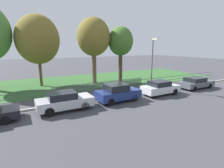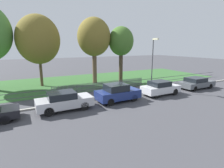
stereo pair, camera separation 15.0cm
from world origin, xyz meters
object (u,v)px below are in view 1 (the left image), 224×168
object	(u,v)px
parked_car_red_compact	(160,88)
tree_far_left	(121,42)
parked_car_black_saloon	(64,101)
covered_motorcycle	(113,87)
street_lamp	(153,58)
parked_car_navy_estate	(118,93)
tree_mid_park	(94,37)
tree_behind_motorcycle	(38,40)
parked_car_white_van	(196,83)

from	to	relation	value
parked_car_red_compact	tree_far_left	distance (m)	8.86
parked_car_black_saloon	covered_motorcycle	world-z (taller)	parked_car_black_saloon
parked_car_black_saloon	street_lamp	size ratio (longest dim) A/B	0.75
parked_car_black_saloon	street_lamp	bearing A→B (deg)	8.65
parked_car_navy_estate	tree_mid_park	size ratio (longest dim) A/B	0.47
tree_behind_motorcycle	tree_far_left	size ratio (longest dim) A/B	1.15
parked_car_navy_estate	tree_behind_motorcycle	distance (m)	12.07
parked_car_white_van	tree_mid_park	size ratio (longest dim) A/B	0.52
tree_far_left	street_lamp	distance (m)	6.13
covered_motorcycle	street_lamp	distance (m)	5.32
parked_car_white_van	tree_behind_motorcycle	bearing A→B (deg)	147.79
parked_car_white_van	street_lamp	size ratio (longest dim) A/B	0.78
parked_car_black_saloon	parked_car_white_van	xyz separation A→B (m)	(15.24, 0.04, -0.09)
parked_car_navy_estate	parked_car_red_compact	distance (m)	4.88
tree_far_left	parked_car_navy_estate	bearing A→B (deg)	-122.20
tree_far_left	tree_mid_park	bearing A→B (deg)	166.10
parked_car_black_saloon	tree_mid_park	xyz separation A→B (m)	(5.88, 8.27, 5.17)
parked_car_navy_estate	covered_motorcycle	size ratio (longest dim) A/B	2.20
parked_car_red_compact	parked_car_black_saloon	bearing A→B (deg)	179.47
tree_behind_motorcycle	street_lamp	bearing A→B (deg)	-37.83
parked_car_red_compact	tree_behind_motorcycle	world-z (taller)	tree_behind_motorcycle
covered_motorcycle	tree_mid_park	world-z (taller)	tree_mid_park
parked_car_red_compact	parked_car_white_van	world-z (taller)	parked_car_red_compact
parked_car_black_saloon	tree_behind_motorcycle	size ratio (longest dim) A/B	0.50
parked_car_red_compact	parked_car_white_van	bearing A→B (deg)	1.77
covered_motorcycle	tree_mid_park	size ratio (longest dim) A/B	0.21
parked_car_navy_estate	parked_car_red_compact	size ratio (longest dim) A/B	1.01
parked_car_black_saloon	tree_mid_park	bearing A→B (deg)	54.17
parked_car_black_saloon	covered_motorcycle	bearing A→B (deg)	24.79
parked_car_navy_estate	tree_mid_park	bearing A→B (deg)	80.36
tree_behind_motorcycle	parked_car_black_saloon	bearing A→B (deg)	-86.59
tree_mid_park	tree_behind_motorcycle	bearing A→B (deg)	166.98
parked_car_red_compact	tree_behind_motorcycle	size ratio (longest dim) A/B	0.46
tree_mid_park	tree_far_left	size ratio (longest dim) A/B	1.14
parked_car_black_saloon	parked_car_navy_estate	distance (m)	4.73
covered_motorcycle	street_lamp	world-z (taller)	street_lamp
street_lamp	parked_car_red_compact	bearing A→B (deg)	-101.43
covered_motorcycle	street_lamp	size ratio (longest dim) A/B	0.32
tree_mid_park	tree_far_left	xyz separation A→B (m)	(3.48, -0.86, -0.53)
parked_car_navy_estate	parked_car_white_van	size ratio (longest dim) A/B	0.90
parked_car_navy_estate	tree_far_left	distance (m)	9.84
tree_mid_park	street_lamp	xyz separation A→B (m)	(4.07, -6.68, -2.37)
street_lamp	parked_car_navy_estate	bearing A→B (deg)	-163.56
tree_behind_motorcycle	street_lamp	world-z (taller)	tree_behind_motorcycle
parked_car_black_saloon	parked_car_navy_estate	world-z (taller)	parked_car_navy_estate
parked_car_red_compact	tree_behind_motorcycle	bearing A→B (deg)	136.03
covered_motorcycle	tree_behind_motorcycle	size ratio (longest dim) A/B	0.21
parked_car_white_van	tree_far_left	size ratio (longest dim) A/B	0.59
covered_motorcycle	street_lamp	xyz separation A→B (m)	(4.30, -1.07, 2.95)
parked_car_white_van	parked_car_navy_estate	bearing A→B (deg)	179.29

